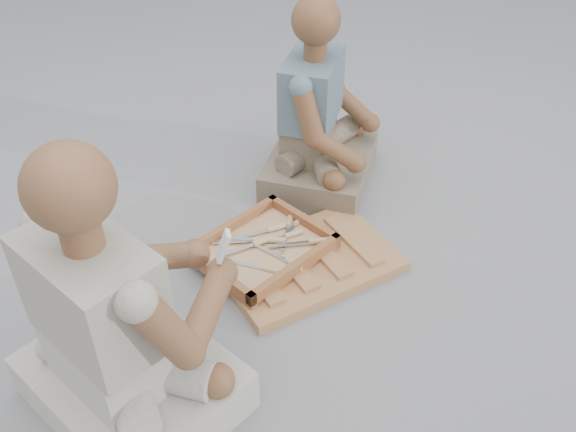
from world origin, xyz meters
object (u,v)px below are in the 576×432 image
craftsman (119,330)px  companion (319,126)px  carved_panel (307,262)px  tool_tray (263,249)px

craftsman → companion: (1.04, 0.71, -0.04)m
companion → craftsman: bearing=-11.0°
carved_panel → craftsman: bearing=-160.8°
craftsman → companion: size_ratio=1.12×
carved_panel → craftsman: (-0.73, -0.25, 0.28)m
craftsman → companion: bearing=105.4°
carved_panel → companion: 0.61m
tool_tray → companion: (0.44, 0.36, 0.20)m
carved_panel → craftsman: 0.82m
companion → carved_panel: bearing=10.3°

